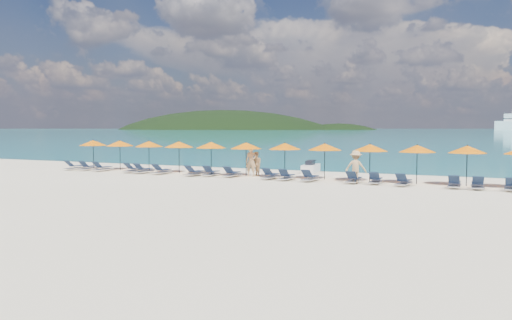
% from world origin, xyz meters
% --- Properties ---
extents(ground, '(1400.00, 1400.00, 0.00)m').
position_xyz_m(ground, '(0.00, 0.00, 0.00)').
color(ground, beige).
extents(sea, '(1600.00, 1300.00, 0.01)m').
position_xyz_m(sea, '(0.00, 660.00, 0.01)').
color(sea, '#1FA9B2').
rests_on(sea, ground).
extents(headland_main, '(374.00, 242.00, 126.50)m').
position_xyz_m(headland_main, '(-300.00, 540.00, -38.00)').
color(headland_main, black).
rests_on(headland_main, ground).
extents(headland_small, '(162.00, 126.00, 85.50)m').
position_xyz_m(headland_small, '(-150.00, 560.00, -35.00)').
color(headland_small, black).
rests_on(headland_small, ground).
extents(jetski, '(1.16, 2.49, 0.86)m').
position_xyz_m(jetski, '(1.62, 8.76, 0.35)').
color(jetski, silver).
rests_on(jetski, ground).
extents(beachgoer_a, '(0.79, 0.60, 1.97)m').
position_xyz_m(beachgoer_a, '(-1.05, 4.49, 0.98)').
color(beachgoer_a, tan).
rests_on(beachgoer_a, ground).
extents(beachgoer_b, '(0.90, 0.84, 1.62)m').
position_xyz_m(beachgoer_b, '(-0.84, 4.86, 0.81)').
color(beachgoer_b, tan).
rests_on(beachgoer_b, ground).
extents(beachgoer_c, '(1.28, 0.69, 1.89)m').
position_xyz_m(beachgoer_c, '(6.15, 3.46, 0.95)').
color(beachgoer_c, tan).
rests_on(beachgoer_c, ground).
extents(umbrella_0, '(2.10, 2.10, 2.28)m').
position_xyz_m(umbrella_0, '(-14.70, 4.66, 2.02)').
color(umbrella_0, black).
rests_on(umbrella_0, ground).
extents(umbrella_1, '(2.10, 2.10, 2.28)m').
position_xyz_m(umbrella_1, '(-12.08, 4.66, 2.02)').
color(umbrella_1, black).
rests_on(umbrella_1, ground).
extents(umbrella_2, '(2.10, 2.10, 2.28)m').
position_xyz_m(umbrella_2, '(-9.28, 4.50, 2.02)').
color(umbrella_2, black).
rests_on(umbrella_2, ground).
extents(umbrella_3, '(2.10, 2.10, 2.28)m').
position_xyz_m(umbrella_3, '(-6.72, 4.56, 2.02)').
color(umbrella_3, black).
rests_on(umbrella_3, ground).
extents(umbrella_4, '(2.10, 2.10, 2.28)m').
position_xyz_m(umbrella_4, '(-4.07, 4.49, 2.02)').
color(umbrella_4, black).
rests_on(umbrella_4, ground).
extents(umbrella_5, '(2.10, 2.10, 2.28)m').
position_xyz_m(umbrella_5, '(-1.40, 4.47, 2.02)').
color(umbrella_5, black).
rests_on(umbrella_5, ground).
extents(umbrella_6, '(2.10, 2.10, 2.28)m').
position_xyz_m(umbrella_6, '(1.26, 4.66, 2.02)').
color(umbrella_6, black).
rests_on(umbrella_6, ground).
extents(umbrella_7, '(2.10, 2.10, 2.28)m').
position_xyz_m(umbrella_7, '(3.90, 4.70, 2.02)').
color(umbrella_7, black).
rests_on(umbrella_7, ground).
extents(umbrella_8, '(2.10, 2.10, 2.28)m').
position_xyz_m(umbrella_8, '(6.71, 4.59, 2.02)').
color(umbrella_8, black).
rests_on(umbrella_8, ground).
extents(umbrella_9, '(2.10, 2.10, 2.28)m').
position_xyz_m(umbrella_9, '(9.40, 4.55, 2.02)').
color(umbrella_9, black).
rests_on(umbrella_9, ground).
extents(umbrella_10, '(2.10, 2.10, 2.28)m').
position_xyz_m(umbrella_10, '(12.02, 4.68, 2.02)').
color(umbrella_10, black).
rests_on(umbrella_10, ground).
extents(lounger_0, '(0.78, 1.75, 0.66)m').
position_xyz_m(lounger_0, '(-15.30, 3.31, 0.24)').
color(lounger_0, silver).
rests_on(lounger_0, ground).
extents(lounger_1, '(0.78, 1.75, 0.66)m').
position_xyz_m(lounger_1, '(-14.07, 3.42, 0.24)').
color(lounger_1, silver).
rests_on(lounger_1, ground).
extents(lounger_2, '(0.63, 1.70, 0.66)m').
position_xyz_m(lounger_2, '(-12.62, 3.31, 0.24)').
color(lounger_2, silver).
rests_on(lounger_2, ground).
extents(lounger_3, '(0.75, 1.74, 0.66)m').
position_xyz_m(lounger_3, '(-9.83, 3.41, 0.24)').
color(lounger_3, silver).
rests_on(lounger_3, ground).
extents(lounger_4, '(0.63, 1.70, 0.66)m').
position_xyz_m(lounger_4, '(-8.83, 3.21, 0.24)').
color(lounger_4, silver).
rests_on(lounger_4, ground).
extents(lounger_5, '(0.64, 1.71, 0.66)m').
position_xyz_m(lounger_5, '(-7.29, 3.25, 0.24)').
color(lounger_5, silver).
rests_on(lounger_5, ground).
extents(lounger_6, '(0.79, 1.75, 0.66)m').
position_xyz_m(lounger_6, '(-4.60, 3.17, 0.24)').
color(lounger_6, silver).
rests_on(lounger_6, ground).
extents(lounger_7, '(0.78, 1.75, 0.66)m').
position_xyz_m(lounger_7, '(-3.49, 3.46, 0.24)').
color(lounger_7, silver).
rests_on(lounger_7, ground).
extents(lounger_8, '(0.65, 1.71, 0.66)m').
position_xyz_m(lounger_8, '(-1.96, 3.50, 0.24)').
color(lounger_8, silver).
rests_on(lounger_8, ground).
extents(lounger_9, '(0.68, 1.72, 0.66)m').
position_xyz_m(lounger_9, '(0.83, 3.38, 0.24)').
color(lounger_9, silver).
rests_on(lounger_9, ground).
extents(lounger_10, '(0.66, 1.71, 0.66)m').
position_xyz_m(lounger_10, '(1.97, 3.19, 0.24)').
color(lounger_10, silver).
rests_on(lounger_10, ground).
extents(lounger_11, '(0.71, 1.73, 0.66)m').
position_xyz_m(lounger_11, '(3.47, 3.19, 0.24)').
color(lounger_11, silver).
rests_on(lounger_11, ground).
extents(lounger_12, '(0.67, 1.72, 0.66)m').
position_xyz_m(lounger_12, '(6.08, 3.33, 0.24)').
color(lounger_12, silver).
rests_on(lounger_12, ground).
extents(lounger_13, '(0.70, 1.73, 0.66)m').
position_xyz_m(lounger_13, '(7.30, 3.44, 0.24)').
color(lounger_13, silver).
rests_on(lounger_13, ground).
extents(lounger_14, '(0.77, 1.75, 0.66)m').
position_xyz_m(lounger_14, '(8.88, 3.19, 0.24)').
color(lounger_14, silver).
rests_on(lounger_14, ground).
extents(lounger_15, '(0.62, 1.70, 0.66)m').
position_xyz_m(lounger_15, '(11.48, 3.32, 0.24)').
color(lounger_15, silver).
rests_on(lounger_15, ground).
extents(lounger_16, '(0.71, 1.73, 0.66)m').
position_xyz_m(lounger_16, '(12.61, 3.28, 0.24)').
color(lounger_16, silver).
rests_on(lounger_16, ground).
extents(lounger_17, '(0.70, 1.73, 0.66)m').
position_xyz_m(lounger_17, '(14.17, 3.29, 0.24)').
color(lounger_17, silver).
rests_on(lounger_17, ground).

